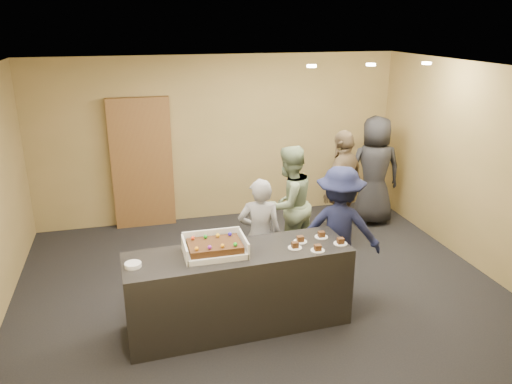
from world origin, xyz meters
TOP-DOWN VIEW (x-y plane):
  - room at (0.00, 0.00)m, footprint 6.04×6.00m
  - serving_counter at (-0.44, -0.77)m, footprint 2.43×0.81m
  - storage_cabinet at (-1.28, 2.41)m, footprint 0.95×0.15m
  - cake_box at (-0.68, -0.75)m, footprint 0.64×0.44m
  - sheet_cake at (-0.68, -0.77)m, footprint 0.55×0.38m
  - plate_stack at (-1.52, -0.84)m, footprint 0.17×0.17m
  - slice_a at (0.17, -0.84)m, footprint 0.15×0.15m
  - slice_b at (0.28, -0.71)m, footprint 0.15×0.15m
  - slice_c at (0.38, -0.97)m, footprint 0.15×0.15m
  - slice_d at (0.55, -0.65)m, footprint 0.15×0.15m
  - slice_e at (0.69, -0.87)m, footprint 0.15×0.15m
  - person_server_grey at (-0.01, -0.07)m, footprint 0.59×0.45m
  - person_sage_man at (0.59, 0.64)m, footprint 0.99×0.91m
  - person_navy_man at (0.94, -0.26)m, footprint 1.17×0.96m
  - person_brown_extra at (1.51, 0.92)m, footprint 1.06×0.97m
  - person_dark_suit at (2.36, 1.58)m, footprint 0.95×0.70m
  - ceiling_spotlights at (1.60, 0.50)m, footprint 1.72×0.12m

SIDE VIEW (x-z plane):
  - serving_counter at x=-0.44m, z-range 0.00..0.90m
  - person_server_grey at x=-0.01m, z-range 0.00..1.46m
  - person_navy_man at x=0.94m, z-range 0.00..1.58m
  - person_sage_man at x=0.59m, z-range 0.00..1.64m
  - person_brown_extra at x=1.51m, z-range 0.00..1.75m
  - person_dark_suit at x=2.36m, z-range 0.00..1.79m
  - plate_stack at x=-1.52m, z-range 0.90..0.94m
  - slice_a at x=0.17m, z-range 0.89..0.96m
  - slice_b at x=0.28m, z-range 0.89..0.96m
  - slice_c at x=0.38m, z-range 0.89..0.96m
  - slice_d at x=0.55m, z-range 0.89..0.96m
  - slice_e at x=0.69m, z-range 0.89..0.96m
  - cake_box at x=-0.68m, z-range 0.85..1.04m
  - sheet_cake at x=-0.68m, z-range 0.94..1.05m
  - storage_cabinet at x=-1.28m, z-range 0.00..2.09m
  - room at x=0.00m, z-range 0.00..2.70m
  - ceiling_spotlights at x=1.60m, z-range 2.66..2.69m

